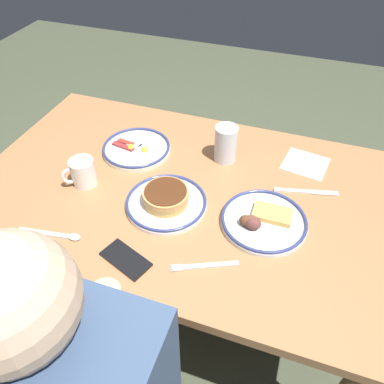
{
  "coord_description": "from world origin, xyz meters",
  "views": [
    {
      "loc": [
        -0.32,
        0.88,
        1.61
      ],
      "look_at": [
        -0.03,
        0.04,
        0.77
      ],
      "focal_mm": 35.25,
      "sensor_mm": 36.0,
      "label": 1
    }
  ],
  "objects_px": {
    "drinking_glass": "(226,145)",
    "plate_center_pancakes": "(263,221)",
    "plate_near_main": "(137,148)",
    "plate_far_companion": "(166,200)",
    "tea_spoon": "(58,235)",
    "cell_phone": "(126,259)",
    "coffee_mug": "(82,172)",
    "butter_knife": "(306,192)",
    "fork_near": "(204,266)",
    "paper_napkin": "(305,164)"
  },
  "relations": [
    {
      "from": "coffee_mug",
      "to": "drinking_glass",
      "type": "height_order",
      "value": "drinking_glass"
    },
    {
      "from": "coffee_mug",
      "to": "fork_near",
      "type": "xyz_separation_m",
      "value": [
        -0.49,
        0.2,
        -0.05
      ]
    },
    {
      "from": "fork_near",
      "to": "coffee_mug",
      "type": "bearing_deg",
      "value": -21.7
    },
    {
      "from": "cell_phone",
      "to": "drinking_glass",
      "type": "bearing_deg",
      "value": -84.24
    },
    {
      "from": "coffee_mug",
      "to": "butter_knife",
      "type": "height_order",
      "value": "coffee_mug"
    },
    {
      "from": "plate_center_pancakes",
      "to": "cell_phone",
      "type": "height_order",
      "value": "plate_center_pancakes"
    },
    {
      "from": "plate_center_pancakes",
      "to": "fork_near",
      "type": "bearing_deg",
      "value": 60.04
    },
    {
      "from": "plate_center_pancakes",
      "to": "butter_knife",
      "type": "xyz_separation_m",
      "value": [
        -0.11,
        -0.19,
        -0.01
      ]
    },
    {
      "from": "tea_spoon",
      "to": "plate_center_pancakes",
      "type": "bearing_deg",
      "value": -156.48
    },
    {
      "from": "drinking_glass",
      "to": "cell_phone",
      "type": "xyz_separation_m",
      "value": [
        0.14,
        0.53,
        -0.06
      ]
    },
    {
      "from": "plate_far_companion",
      "to": "coffee_mug",
      "type": "height_order",
      "value": "coffee_mug"
    },
    {
      "from": "drinking_glass",
      "to": "cell_phone",
      "type": "bearing_deg",
      "value": 75.34
    },
    {
      "from": "plate_near_main",
      "to": "fork_near",
      "type": "distance_m",
      "value": 0.58
    },
    {
      "from": "plate_center_pancakes",
      "to": "plate_far_companion",
      "type": "relative_size",
      "value": 1.01
    },
    {
      "from": "cell_phone",
      "to": "fork_near",
      "type": "xyz_separation_m",
      "value": [
        -0.22,
        -0.05,
        -0.0
      ]
    },
    {
      "from": "cell_phone",
      "to": "paper_napkin",
      "type": "bearing_deg",
      "value": -104.98
    },
    {
      "from": "plate_far_companion",
      "to": "plate_center_pancakes",
      "type": "bearing_deg",
      "value": -175.88
    },
    {
      "from": "drinking_glass",
      "to": "tea_spoon",
      "type": "height_order",
      "value": "drinking_glass"
    },
    {
      "from": "plate_far_companion",
      "to": "paper_napkin",
      "type": "xyz_separation_m",
      "value": [
        -0.4,
        -0.36,
        -0.02
      ]
    },
    {
      "from": "plate_near_main",
      "to": "paper_napkin",
      "type": "height_order",
      "value": "plate_near_main"
    },
    {
      "from": "cell_phone",
      "to": "fork_near",
      "type": "relative_size",
      "value": 0.8
    },
    {
      "from": "coffee_mug",
      "to": "tea_spoon",
      "type": "height_order",
      "value": "coffee_mug"
    },
    {
      "from": "plate_far_companion",
      "to": "butter_knife",
      "type": "relative_size",
      "value": 1.24
    },
    {
      "from": "paper_napkin",
      "to": "cell_phone",
      "type": "bearing_deg",
      "value": 54.59
    },
    {
      "from": "plate_near_main",
      "to": "paper_napkin",
      "type": "bearing_deg",
      "value": -168.26
    },
    {
      "from": "plate_center_pancakes",
      "to": "plate_near_main",
      "type": "bearing_deg",
      "value": -22.0
    },
    {
      "from": "plate_far_companion",
      "to": "fork_near",
      "type": "xyz_separation_m",
      "value": [
        -0.19,
        0.19,
        -0.02
      ]
    },
    {
      "from": "plate_center_pancakes",
      "to": "butter_knife",
      "type": "bearing_deg",
      "value": -120.26
    },
    {
      "from": "plate_center_pancakes",
      "to": "tea_spoon",
      "type": "xyz_separation_m",
      "value": [
        0.57,
        0.25,
        -0.01
      ]
    },
    {
      "from": "drinking_glass",
      "to": "fork_near",
      "type": "xyz_separation_m",
      "value": [
        -0.08,
        0.48,
        -0.06
      ]
    },
    {
      "from": "drinking_glass",
      "to": "paper_napkin",
      "type": "xyz_separation_m",
      "value": [
        -0.29,
        -0.06,
        -0.06
      ]
    },
    {
      "from": "plate_far_companion",
      "to": "drinking_glass",
      "type": "xyz_separation_m",
      "value": [
        -0.11,
        -0.3,
        0.04
      ]
    },
    {
      "from": "drinking_glass",
      "to": "plate_center_pancakes",
      "type": "bearing_deg",
      "value": 125.48
    },
    {
      "from": "plate_center_pancakes",
      "to": "coffee_mug",
      "type": "height_order",
      "value": "coffee_mug"
    },
    {
      "from": "cell_phone",
      "to": "plate_center_pancakes",
      "type": "bearing_deg",
      "value": -121.75
    },
    {
      "from": "plate_near_main",
      "to": "butter_knife",
      "type": "height_order",
      "value": "plate_near_main"
    },
    {
      "from": "coffee_mug",
      "to": "tea_spoon",
      "type": "xyz_separation_m",
      "value": [
        -0.05,
        0.23,
        -0.04
      ]
    },
    {
      "from": "coffee_mug",
      "to": "drinking_glass",
      "type": "relative_size",
      "value": 0.73
    },
    {
      "from": "drinking_glass",
      "to": "coffee_mug",
      "type": "bearing_deg",
      "value": 34.53
    },
    {
      "from": "drinking_glass",
      "to": "plate_far_companion",
      "type": "bearing_deg",
      "value": 69.24
    },
    {
      "from": "coffee_mug",
      "to": "drinking_glass",
      "type": "xyz_separation_m",
      "value": [
        -0.42,
        -0.29,
        0.01
      ]
    },
    {
      "from": "fork_near",
      "to": "plate_far_companion",
      "type": "bearing_deg",
      "value": -44.84
    },
    {
      "from": "plate_far_companion",
      "to": "tea_spoon",
      "type": "bearing_deg",
      "value": 41.02
    },
    {
      "from": "plate_near_main",
      "to": "tea_spoon",
      "type": "height_order",
      "value": "plate_near_main"
    },
    {
      "from": "fork_near",
      "to": "paper_napkin",
      "type": "bearing_deg",
      "value": -111.06
    },
    {
      "from": "plate_center_pancakes",
      "to": "cell_phone",
      "type": "xyz_separation_m",
      "value": [
        0.34,
        0.26,
        -0.01
      ]
    },
    {
      "from": "plate_far_companion",
      "to": "drinking_glass",
      "type": "relative_size",
      "value": 1.93
    },
    {
      "from": "plate_far_companion",
      "to": "coffee_mug",
      "type": "bearing_deg",
      "value": -1.76
    },
    {
      "from": "plate_center_pancakes",
      "to": "drinking_glass",
      "type": "xyz_separation_m",
      "value": [
        0.2,
        -0.27,
        0.05
      ]
    },
    {
      "from": "paper_napkin",
      "to": "tea_spoon",
      "type": "relative_size",
      "value": 0.76
    }
  ]
}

